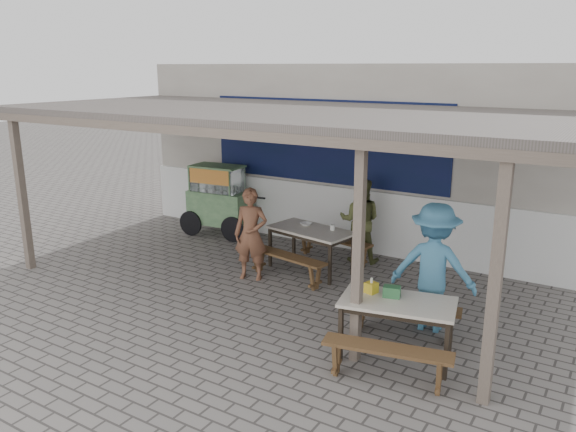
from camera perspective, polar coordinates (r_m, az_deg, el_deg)
The scene contains 17 objects.
ground at distance 8.88m, azimuth -4.64°, elevation -7.95°, with size 60.00×60.00×0.00m, color slate.
back_wall at distance 11.39m, azimuth 5.94°, elevation 6.15°, with size 9.00×1.28×3.50m.
warung_roof at distance 8.94m, azimuth -1.46°, elevation 10.24°, with size 9.00×4.21×2.81m.
table_left at distance 9.66m, azimuth 2.33°, elevation -1.75°, with size 1.57×1.00×0.75m.
bench_left_street at distance 9.30m, azimuth -0.23°, elevation -4.57°, with size 1.58×0.55×0.45m.
bench_left_wall at distance 10.24m, azimuth 4.62°, elevation -2.76°, with size 1.58×0.55×0.45m.
table_right at distance 6.92m, azimuth 11.07°, elevation -9.04°, with size 1.47×1.00×0.75m.
bench_right_street at distance 6.51m, azimuth 10.01°, elevation -13.87°, with size 1.47×0.57×0.45m.
bench_right_wall at distance 7.61m, azimuth 11.72°, elevation -9.52°, with size 1.47×0.57×0.45m.
vendor_cart at distance 11.81m, azimuth -7.03°, elevation 1.88°, with size 1.82×0.84×1.47m.
patron_street_side at distance 9.27m, azimuth -3.79°, elevation -1.86°, with size 0.56×0.37×1.54m, color brown.
patron_wall_side at distance 10.17m, azimuth 7.32°, elevation -0.45°, with size 0.75×0.58×1.54m, color #4B5028.
patron_right_table at distance 7.71m, azimuth 14.58°, elevation -5.07°, with size 1.13×0.65×1.75m, color teal.
tissue_box at distance 7.03m, azimuth 8.46°, elevation -7.21°, with size 0.13×0.13×0.13m, color gold.
donation_box at distance 6.95m, azimuth 10.50°, elevation -7.57°, with size 0.20×0.14×0.14m, color #2E673A.
condiment_jar at distance 9.59m, azimuth 4.55°, elevation -1.17°, with size 0.08×0.08×0.09m, color silver.
condiment_bowl at distance 9.84m, azimuth 1.83°, elevation -0.82°, with size 0.20×0.20×0.05m, color silver.
Camera 1 is at (4.90, -6.56, 3.45)m, focal length 35.00 mm.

